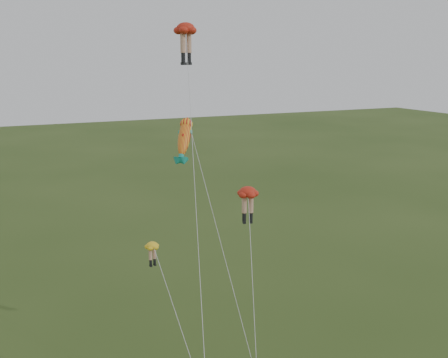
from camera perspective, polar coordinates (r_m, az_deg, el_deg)
name	(u,v)px	position (r m, az deg, el deg)	size (l,w,h in m)	color
legs_kite_red_high	(186,35)	(36.43, -4.38, 16.07)	(5.82, 16.67, 22.97)	red
legs_kite_red_mid	(248,198)	(31.75, 2.75, -2.18)	(3.89, 8.60, 12.57)	red
legs_kite_yellow	(156,258)	(30.51, -7.79, -8.96)	(1.53, 11.21, 9.67)	yellow
fish_kite	(185,138)	(33.18, -4.49, 4.69)	(2.20, 12.89, 16.89)	yellow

